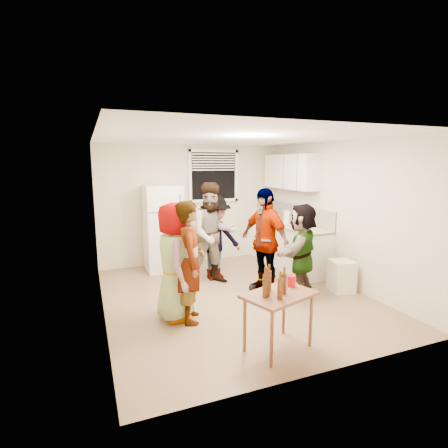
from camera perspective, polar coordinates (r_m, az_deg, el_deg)
name	(u,v)px	position (r m, az deg, el deg)	size (l,w,h in m)	color
room	(235,296)	(5.77, 1.76, -11.70)	(4.00, 4.50, 2.50)	beige
window	(214,176)	(7.59, -1.71, 7.85)	(1.12, 0.10, 1.06)	white
refrigerator	(163,228)	(7.06, -9.93, -0.64)	(0.70, 0.70, 1.70)	white
counter_lower	(288,246)	(7.38, 10.40, -3.52)	(0.60, 2.20, 0.86)	white
countertop	(289,224)	(7.29, 10.51, -0.08)	(0.64, 2.22, 0.04)	beige
backsplash	(301,214)	(7.41, 12.42, 1.59)	(0.03, 2.20, 0.36)	beige
upper_cabinets	(290,172)	(7.42, 10.80, 8.40)	(0.34, 1.60, 0.70)	white
kettle	(276,221)	(7.61, 8.52, 0.56)	(0.22, 0.19, 0.19)	silver
paper_towel	(287,223)	(7.31, 10.22, 0.12)	(0.12, 0.12, 0.26)	white
wine_bottle	(271,218)	(8.01, 7.68, 1.04)	(0.08, 0.08, 0.31)	black
beer_bottle_counter	(295,227)	(6.92, 11.44, -0.47)	(0.07, 0.07, 0.26)	#47230C
blue_cup	(295,230)	(6.62, 11.51, -0.94)	(0.08, 0.08, 0.11)	#1808CC
picture_frame	(286,216)	(7.79, 10.04, 1.35)	(0.02, 0.20, 0.17)	gold
trash_bin	(341,277)	(6.21, 18.62, -8.19)	(0.36, 0.36, 0.53)	silver
serving_table	(277,348)	(4.36, 8.73, -19.42)	(0.80, 0.53, 0.67)	brown
beer_bottle_table	(265,297)	(3.94, 6.70, -11.81)	(0.06, 0.06, 0.21)	#47230C
red_cup	(291,286)	(4.31, 10.92, -9.95)	(0.10, 0.10, 0.13)	red
guest_grey	(176,318)	(5.08, -7.81, -14.94)	(0.79, 1.62, 0.52)	gray
guest_stripe	(191,320)	(5.00, -5.41, -15.30)	(0.60, 1.65, 0.39)	#141933
guest_back_left	(213,283)	(6.35, -1.75, -9.63)	(0.88, 1.80, 0.68)	brown
guest_back_right	(216,278)	(6.59, -1.39, -8.88)	(1.00, 1.54, 0.57)	#39393E
guest_black	(263,290)	(6.05, 6.41, -10.72)	(1.02, 1.74, 0.42)	black
guest_orange	(300,294)	(5.98, 12.31, -11.15)	(1.39, 1.50, 0.44)	#D47155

